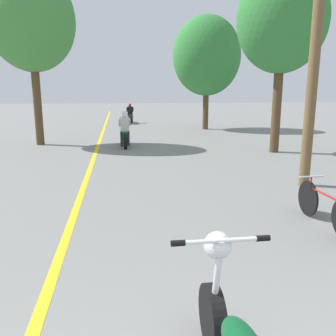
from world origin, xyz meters
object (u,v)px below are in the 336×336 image
at_px(motorcycle_rider_far, 130,116).
at_px(utility_pole, 317,31).
at_px(roadside_tree_right_far, 207,56).
at_px(roadside_tree_right_near, 282,20).
at_px(motorcycle_rider_lead, 125,133).
at_px(roadside_tree_left, 31,21).
at_px(bicycle_parked, 325,206).

bearing_deg(motorcycle_rider_far, utility_pole, -78.05).
bearing_deg(motorcycle_rider_far, roadside_tree_right_far, -46.07).
distance_m(roadside_tree_right_near, motorcycle_rider_lead, 6.99).
height_order(roadside_tree_left, motorcycle_rider_lead, roadside_tree_left).
xyz_separation_m(roadside_tree_left, motorcycle_rider_lead, (3.46, -0.92, -4.27)).
relative_size(roadside_tree_right_far, motorcycle_rider_far, 2.94).
bearing_deg(roadside_tree_left, motorcycle_rider_lead, -14.83).
relative_size(motorcycle_rider_lead, bicycle_parked, 1.14).
height_order(utility_pole, roadside_tree_left, roadside_tree_left).
bearing_deg(roadside_tree_left, bicycle_parked, -56.79).
bearing_deg(roadside_tree_right_far, bicycle_parked, -96.22).
distance_m(motorcycle_rider_far, bicycle_parked, 19.33).
distance_m(utility_pole, motorcycle_rider_far, 17.30).
height_order(roadside_tree_left, motorcycle_rider_far, roadside_tree_left).
bearing_deg(roadside_tree_right_near, motorcycle_rider_lead, 158.30).
xyz_separation_m(roadside_tree_right_near, motorcycle_rider_far, (-4.78, 12.19, -4.01)).
relative_size(utility_pole, bicycle_parked, 3.97).
bearing_deg(roadside_tree_left, utility_pole, -44.90).
relative_size(roadside_tree_right_far, bicycle_parked, 3.66).
xyz_separation_m(utility_pole, motorcycle_rider_lead, (-4.09, 6.60, -2.94)).
height_order(motorcycle_rider_lead, motorcycle_rider_far, motorcycle_rider_lead).
bearing_deg(motorcycle_rider_far, roadside_tree_left, -113.72).
distance_m(roadside_tree_right_near, roadside_tree_left, 9.32).
height_order(utility_pole, motorcycle_rider_far, utility_pole).
height_order(utility_pole, roadside_tree_right_near, utility_pole).
height_order(utility_pole, motorcycle_rider_lead, utility_pole).
relative_size(roadside_tree_left, motorcycle_rider_far, 3.20).
xyz_separation_m(roadside_tree_left, bicycle_parked, (6.55, -10.01, -4.45)).
distance_m(roadside_tree_right_far, bicycle_parked, 15.39).
relative_size(utility_pole, motorcycle_rider_far, 3.19).
height_order(roadside_tree_right_far, bicycle_parked, roadside_tree_right_far).
xyz_separation_m(roadside_tree_right_near, roadside_tree_left, (-8.81, 3.04, 0.29)).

